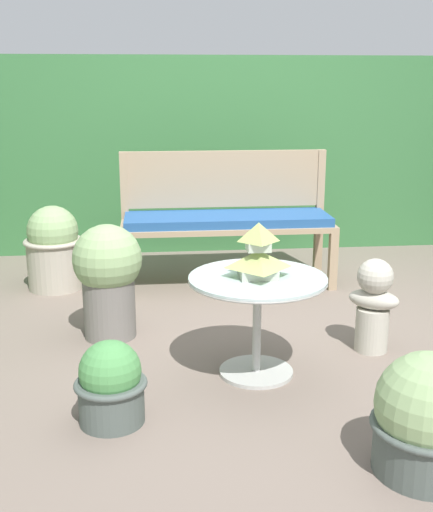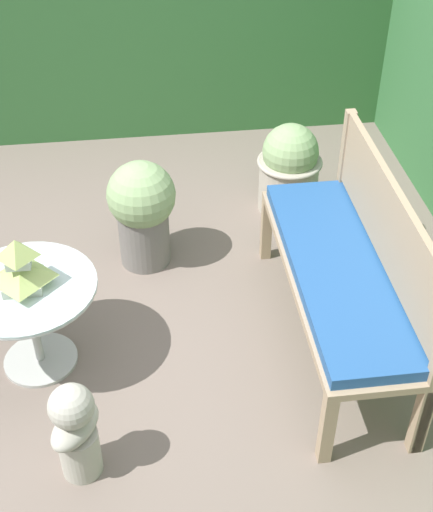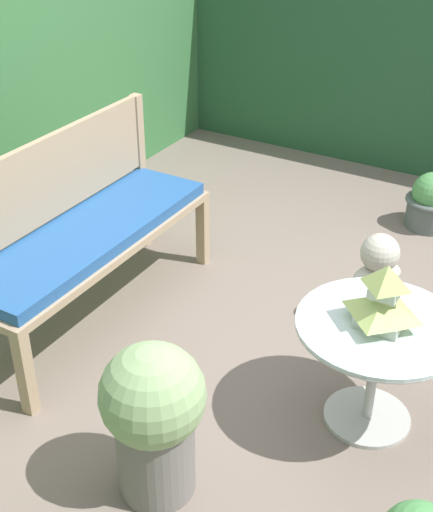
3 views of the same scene
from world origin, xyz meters
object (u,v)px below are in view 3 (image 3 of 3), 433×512
(pagoda_birdhouse, at_px, (384,300))
(potted_plant_bench_right, at_px, (154,415))
(garden_bench, at_px, (90,241))
(garden_bust, at_px, (377,278))
(patio_table, at_px, (377,345))
(potted_plant_patio_mid, at_px, (431,202))

(pagoda_birdhouse, xyz_separation_m, potted_plant_bench_right, (-0.79, 0.59, -0.27))
(garden_bench, bearing_deg, potted_plant_bench_right, -130.50)
(garden_bust, bearing_deg, patio_table, -128.87)
(potted_plant_patio_mid, bearing_deg, pagoda_birdhouse, -171.57)
(pagoda_birdhouse, relative_size, potted_plant_bench_right, 0.41)
(potted_plant_bench_right, bearing_deg, garden_bust, -13.69)
(garden_bust, bearing_deg, potted_plant_bench_right, -161.06)
(garden_bench, height_order, garden_bust, garden_bust)
(garden_bench, height_order, potted_plant_patio_mid, garden_bench)
(patio_table, relative_size, potted_plant_bench_right, 1.03)
(patio_table, bearing_deg, potted_plant_patio_mid, 8.43)
(patio_table, distance_m, potted_plant_patio_mid, 1.96)
(potted_plant_bench_right, bearing_deg, potted_plant_patio_mid, -6.53)
(patio_table, xyz_separation_m, pagoda_birdhouse, (0.00, 0.00, 0.23))
(pagoda_birdhouse, bearing_deg, patio_table, 0.00)
(pagoda_birdhouse, distance_m, potted_plant_bench_right, 1.02)
(patio_table, height_order, pagoda_birdhouse, pagoda_birdhouse)
(garden_bust, distance_m, potted_plant_bench_right, 1.53)
(garden_bench, relative_size, potted_plant_patio_mid, 4.11)
(garden_bench, relative_size, pagoda_birdhouse, 5.60)
(garden_bench, distance_m, potted_plant_patio_mid, 2.29)
(patio_table, bearing_deg, garden_bust, 18.50)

